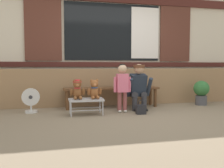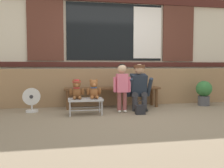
{
  "view_description": "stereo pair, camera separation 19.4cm",
  "coord_description": "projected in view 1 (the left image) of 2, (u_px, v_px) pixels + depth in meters",
  "views": [
    {
      "loc": [
        -1.44,
        -4.19,
        0.91
      ],
      "look_at": [
        -0.32,
        0.61,
        0.55
      ],
      "focal_mm": 39.49,
      "sensor_mm": 36.0,
      "label": 1
    },
    {
      "loc": [
        -1.25,
        -4.23,
        0.91
      ],
      "look_at": [
        -0.32,
        0.61,
        0.55
      ],
      "focal_mm": 39.49,
      "sensor_mm": 36.0,
      "label": 2
    }
  ],
  "objects": [
    {
      "name": "potted_plant",
      "position": [
        201.0,
        91.0,
        5.75
      ],
      "size": [
        0.36,
        0.36,
        0.57
      ],
      "color": "#4C4C51",
      "rests_on": "ground"
    },
    {
      "name": "floor_fan",
      "position": [
        31.0,
        101.0,
        4.8
      ],
      "size": [
        0.34,
        0.24,
        0.48
      ],
      "color": "silver",
      "rests_on": "ground"
    },
    {
      "name": "wooden_bench_long",
      "position": [
        112.0,
        90.0,
        5.42
      ],
      "size": [
        2.1,
        0.4,
        0.44
      ],
      "color": "brown",
      "rests_on": "ground"
    },
    {
      "name": "ground_plane",
      "position": [
        137.0,
        116.0,
        4.47
      ],
      "size": [
        60.0,
        60.0,
        0.0
      ],
      "primitive_type": "plane",
      "color": "#84725B"
    },
    {
      "name": "handbag_on_ground",
      "position": [
        141.0,
        109.0,
        4.66
      ],
      "size": [
        0.18,
        0.11,
        0.27
      ],
      "color": "#232328",
      "rests_on": "ground"
    },
    {
      "name": "child_standing",
      "position": [
        122.0,
        82.0,
        4.82
      ],
      "size": [
        0.35,
        0.18,
        0.96
      ],
      "color": "#994C4C",
      "rests_on": "ground"
    },
    {
      "name": "shop_facade",
      "position": [
        112.0,
        27.0,
        6.22
      ],
      "size": [
        7.57,
        0.26,
        3.77
      ],
      "color": "beige",
      "rests_on": "ground"
    },
    {
      "name": "adult_crouching",
      "position": [
        139.0,
        87.0,
        5.08
      ],
      "size": [
        0.5,
        0.49,
        0.95
      ],
      "color": "#333338",
      "rests_on": "ground"
    },
    {
      "name": "teddy_bear_plain",
      "position": [
        94.0,
        90.0,
        4.62
      ],
      "size": [
        0.28,
        0.26,
        0.36
      ],
      "color": "#93562D",
      "rests_on": "small_display_bench"
    },
    {
      "name": "teddy_bear_with_hat",
      "position": [
        77.0,
        90.0,
        4.55
      ],
      "size": [
        0.28,
        0.27,
        0.36
      ],
      "color": "brown",
      "rests_on": "small_display_bench"
    },
    {
      "name": "small_display_bench",
      "position": [
        86.0,
        101.0,
        4.6
      ],
      "size": [
        0.64,
        0.36,
        0.3
      ],
      "color": "#BCBCC1",
      "rests_on": "ground"
    },
    {
      "name": "brick_low_wall",
      "position": [
        117.0,
        87.0,
        5.82
      ],
      "size": [
        7.42,
        0.25,
        0.85
      ],
      "primitive_type": "cube",
      "color": "#997551",
      "rests_on": "ground"
    }
  ]
}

